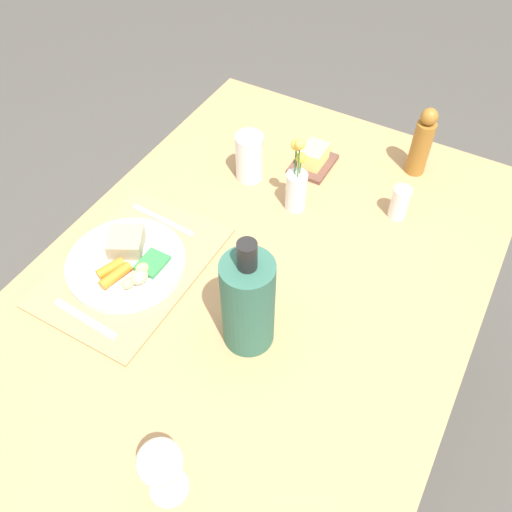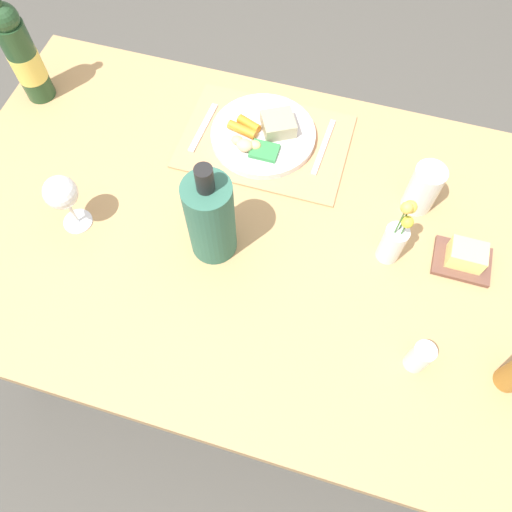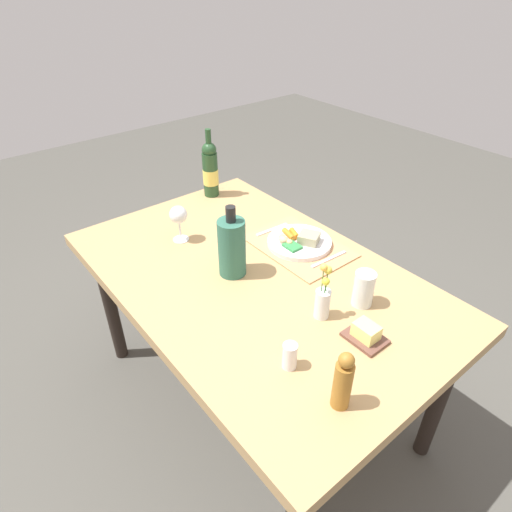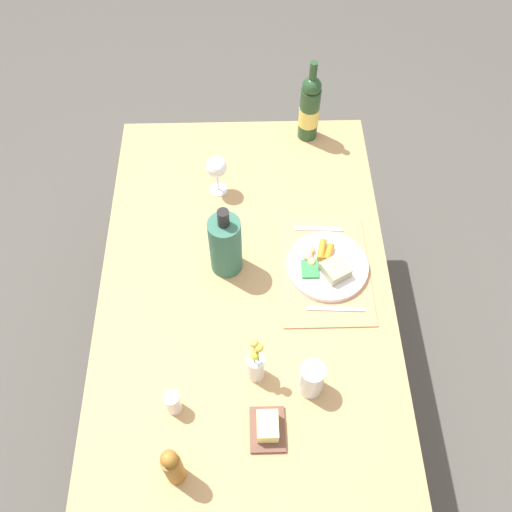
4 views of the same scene
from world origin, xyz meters
TOP-DOWN VIEW (x-y plane):
  - ground_plane at (0.00, 0.00)m, footprint 8.00×8.00m
  - dining_table at (0.00, 0.00)m, footprint 1.52×0.96m
  - placemat at (0.04, -0.27)m, footprint 0.43×0.30m
  - dinner_plate at (0.04, -0.27)m, footprint 0.27×0.27m
  - fork at (-0.12, -0.29)m, footprint 0.02×0.19m
  - knife at (0.21, -0.26)m, footprint 0.03×0.17m
  - cooler_bottle at (0.07, 0.06)m, footprint 0.11×0.11m
  - butter_dish at (-0.50, -0.06)m, footprint 0.13×0.10m
  - wine_bottle at (0.68, -0.26)m, footprint 0.08×0.08m
  - water_tumbler at (-0.37, -0.19)m, footprint 0.07×0.07m
  - salt_shaker at (-0.43, 0.21)m, footprint 0.05×0.05m
  - pepper_mill at (-0.61, 0.19)m, footprint 0.05×0.05m
  - flower_vase at (-0.33, -0.03)m, footprint 0.05×0.05m
  - wine_glass at (0.40, 0.10)m, footprint 0.08×0.08m

SIDE VIEW (x-z plane):
  - ground_plane at x=0.00m, z-range 0.00..0.00m
  - dining_table at x=0.00m, z-range 0.30..1.04m
  - placemat at x=0.04m, z-range 0.74..0.75m
  - fork at x=-0.12m, z-range 0.75..0.75m
  - knife at x=0.21m, z-range 0.75..0.75m
  - dinner_plate at x=0.04m, z-range 0.74..0.80m
  - butter_dish at x=-0.50m, z-range 0.74..0.80m
  - salt_shaker at x=-0.43m, z-range 0.74..0.83m
  - water_tumbler at x=-0.37m, z-range 0.74..0.87m
  - flower_vase at x=-0.33m, z-range 0.71..0.93m
  - pepper_mill at x=-0.61m, z-range 0.74..0.94m
  - wine_glass at x=0.40m, z-range 0.78..0.94m
  - cooler_bottle at x=0.07m, z-range 0.72..1.01m
  - wine_bottle at x=0.68m, z-range 0.71..1.05m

